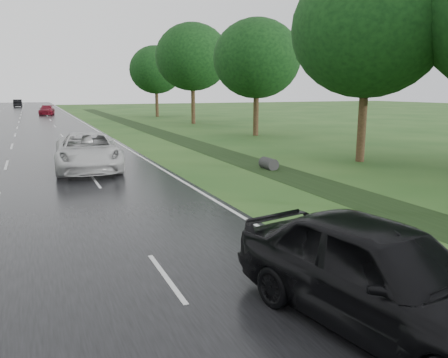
% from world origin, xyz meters
% --- Properties ---
extents(road, '(14.00, 180.00, 0.04)m').
position_xyz_m(road, '(0.00, 45.00, 0.02)').
color(road, black).
rests_on(road, ground).
extents(edge_stripe_east, '(0.12, 180.00, 0.01)m').
position_xyz_m(edge_stripe_east, '(6.75, 45.00, 0.04)').
color(edge_stripe_east, silver).
rests_on(edge_stripe_east, road).
extents(center_line, '(0.12, 180.00, 0.01)m').
position_xyz_m(center_line, '(0.00, 45.00, 0.04)').
color(center_line, silver).
rests_on(center_line, road).
extents(drainage_ditch, '(2.20, 120.00, 0.56)m').
position_xyz_m(drainage_ditch, '(11.50, 18.71, 0.04)').
color(drainage_ditch, black).
rests_on(drainage_ditch, ground).
extents(tree_east_b, '(7.60, 7.60, 10.11)m').
position_xyz_m(tree_east_b, '(17.00, 10.00, 6.68)').
color(tree_east_b, '#342115').
rests_on(tree_east_b, ground).
extents(tree_east_c, '(7.00, 7.00, 9.29)m').
position_xyz_m(tree_east_c, '(18.20, 24.00, 6.14)').
color(tree_east_c, '#342115').
rests_on(tree_east_c, ground).
extents(tree_east_d, '(8.00, 8.00, 10.76)m').
position_xyz_m(tree_east_d, '(17.80, 38.00, 7.15)').
color(tree_east_d, '#342115').
rests_on(tree_east_d, ground).
extents(tree_east_f, '(7.20, 7.20, 9.62)m').
position_xyz_m(tree_east_f, '(17.50, 52.00, 6.37)').
color(tree_east_f, '#342115').
rests_on(tree_east_f, ground).
extents(white_pickup, '(3.29, 6.35, 1.71)m').
position_xyz_m(white_pickup, '(3.61, 13.14, 0.89)').
color(white_pickup, silver).
rests_on(white_pickup, road).
extents(dark_sedan, '(2.95, 5.46, 1.77)m').
position_xyz_m(dark_sedan, '(6.00, -3.12, 0.92)').
color(dark_sedan, black).
rests_on(dark_sedan, road).
extents(far_car_red, '(2.60, 5.04, 1.40)m').
position_xyz_m(far_car_red, '(3.58, 62.79, 0.74)').
color(far_car_red, maroon).
rests_on(far_car_red, road).
extents(far_car_dark, '(1.71, 4.87, 1.60)m').
position_xyz_m(far_car_dark, '(-1.00, 97.99, 0.84)').
color(far_car_dark, black).
rests_on(far_car_dark, road).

